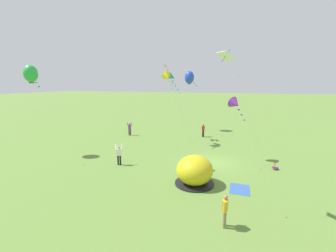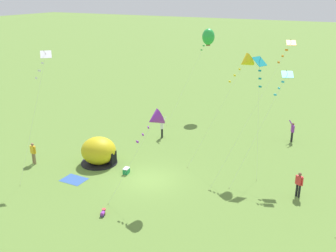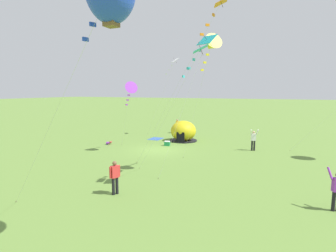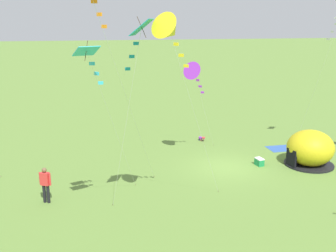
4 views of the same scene
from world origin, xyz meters
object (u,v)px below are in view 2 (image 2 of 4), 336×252
Objects in this scene: person_far_back at (33,152)px; kite_orange at (287,50)px; popup_tent at (99,151)px; toddler_crawling at (103,212)px; person_arms_raised at (292,131)px; kite_white at (44,61)px; kite_cyan at (285,79)px; kite_purple at (155,119)px; kite_green at (208,37)px; kite_yellow at (245,62)px; person_near_tent at (162,127)px; kite_teal at (260,66)px; person_strolling at (299,183)px; cooler_box at (126,171)px.

kite_orange is (16.54, 8.53, 7.79)m from person_far_back.
popup_tent reaches higher than toddler_crawling.
person_arms_raised is 0.21× the size of kite_white.
kite_cyan is (0.21, -0.76, -1.87)m from kite_orange.
kite_purple is at bearing 0.53° from person_far_back.
kite_green is (6.34, 19.13, 7.08)m from person_far_back.
kite_yellow is 14.15m from kite_white.
person_near_tent is at bearing 166.76° from kite_yellow.
toddler_crawling is at bearing -51.07° from popup_tent.
kite_yellow reaches higher than person_arms_raised.
kite_teal is at bearing -104.17° from person_arms_raised.
kite_purple reaches higher than person_strolling.
popup_tent reaches higher than person_strolling.
kite_cyan is at bearing 24.87° from person_far_back.
toddler_crawling is 0.07× the size of kite_yellow.
person_far_back is 19.46m from person_strolling.
person_strolling is (9.87, 7.72, 0.79)m from toddler_crawling.
person_near_tent is (1.67, 7.12, 0.00)m from popup_tent.
person_strolling is 0.29× the size of kite_purple.
kite_teal is at bearing 29.46° from kite_white.
kite_green reaches higher than popup_tent.
kite_cyan reaches higher than kite_purple.
person_near_tent reaches higher than person_strolling.
kite_teal is at bearing 36.45° from cooler_box.
person_far_back is (-7.24, -1.90, 0.74)m from cooler_box.
kite_yellow is (-2.65, -0.81, -0.90)m from kite_orange.
kite_yellow is 1.43× the size of kite_purple.
cooler_box is 6.41m from kite_purple.
kite_orange reaches higher than cooler_box.
popup_tent is 15.65m from kite_orange.
person_near_tent is (-12.94, 5.26, 0.03)m from person_strolling.
popup_tent reaches higher than cooler_box.
popup_tent reaches higher than person_far_back.
person_strolling is 18.97m from kite_white.
kite_cyan reaches higher than toddler_crawling.
person_near_tent is 0.21× the size of kite_green.
person_near_tent is 12.35m from kite_cyan.
kite_cyan is 0.85× the size of kite_green.
kite_cyan is 1.27× the size of kite_purple.
person_arms_raised is at bearing 66.83° from toddler_crawling.
popup_tent is at bearing 29.24° from person_far_back.
person_far_back is at bearing -150.76° from popup_tent.
kite_teal reaches higher than person_near_tent.
kite_yellow is 0.96× the size of kite_green.
kite_orange is 1.07× the size of kite_green.
popup_tent is 1.63× the size of person_far_back.
cooler_box is 12.17m from kite_teal.
kite_yellow is 0.96× the size of kite_white.
kite_white is at bearing -150.45° from kite_orange.
person_strolling is at bearing -76.44° from person_arms_raised.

